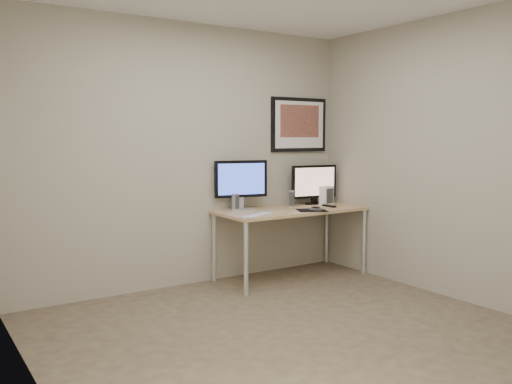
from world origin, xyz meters
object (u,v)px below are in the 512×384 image
(desk, at_px, (291,215))
(fan_unit, at_px, (326,196))
(speaker_right, at_px, (290,199))
(speaker_left, at_px, (235,202))
(monitor_large, at_px, (241,182))
(monitor_tv, at_px, (314,183))
(keyboard, at_px, (258,215))
(framed_art, at_px, (299,125))

(desk, bearing_deg, fan_unit, 5.42)
(speaker_right, bearing_deg, speaker_left, -172.58)
(monitor_large, xyz_separation_m, speaker_right, (0.57, -0.09, -0.20))
(monitor_tv, xyz_separation_m, keyboard, (-1.03, -0.41, -0.23))
(monitor_tv, xyz_separation_m, speaker_right, (-0.35, -0.03, -0.15))
(framed_art, relative_size, monitor_large, 1.35)
(desk, height_order, speaker_right, speaker_right)
(framed_art, xyz_separation_m, speaker_right, (-0.25, -0.19, -0.80))
(desk, xyz_separation_m, monitor_large, (-0.48, 0.24, 0.35))
(speaker_left, bearing_deg, framed_art, -0.68)
(monitor_large, xyz_separation_m, fan_unit, (1.00, -0.19, -0.18))
(speaker_right, xyz_separation_m, keyboard, (-0.67, -0.37, -0.08))
(monitor_large, relative_size, fan_unit, 2.67)
(desk, relative_size, speaker_left, 9.03)
(framed_art, xyz_separation_m, fan_unit, (0.18, -0.28, -0.79))
(keyboard, xyz_separation_m, fan_unit, (1.10, 0.28, 0.10))
(framed_art, distance_m, speaker_right, 0.86)
(framed_art, bearing_deg, keyboard, -148.70)
(speaker_right, height_order, keyboard, speaker_right)
(desk, bearing_deg, speaker_left, 157.61)
(speaker_right, bearing_deg, framed_art, 51.76)
(monitor_tv, bearing_deg, fan_unit, -51.43)
(fan_unit, bearing_deg, speaker_right, 159.95)
(speaker_right, distance_m, fan_unit, 0.44)
(desk, bearing_deg, monitor_large, 153.66)
(monitor_tv, bearing_deg, desk, -151.25)
(monitor_large, bearing_deg, speaker_right, 3.78)
(framed_art, distance_m, keyboard, 1.40)
(framed_art, distance_m, speaker_left, 1.21)
(keyboard, bearing_deg, speaker_right, 6.66)
(desk, distance_m, keyboard, 0.63)
(monitor_tv, relative_size, speaker_right, 3.13)
(framed_art, relative_size, keyboard, 1.76)
(speaker_left, bearing_deg, fan_unit, -16.56)
(speaker_right, bearing_deg, keyboard, -135.90)
(framed_art, xyz_separation_m, monitor_large, (-0.83, -0.10, -0.61))
(speaker_right, distance_m, keyboard, 0.77)
(keyboard, height_order, fan_unit, fan_unit)
(monitor_tv, height_order, keyboard, monitor_tv)
(monitor_tv, distance_m, keyboard, 1.13)
(fan_unit, bearing_deg, monitor_tv, 113.10)
(desk, height_order, monitor_tv, monitor_tv)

